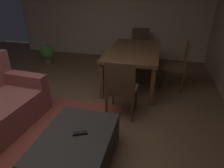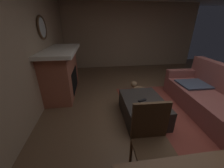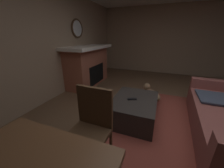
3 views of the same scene
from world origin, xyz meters
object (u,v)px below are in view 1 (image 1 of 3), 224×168
(dining_chair_south, at_px, (179,63))
(potted_plant, at_px, (47,54))
(tv_remote, at_px, (80,133))
(dining_chair_east, at_px, (140,44))
(dining_chair_west, at_px, (121,86))
(ottoman_coffee_table, at_px, (77,150))
(dining_table, at_px, (134,53))

(dining_chair_south, bearing_deg, potted_plant, 79.34)
(tv_remote, xyz_separation_m, dining_chair_south, (2.26, -1.15, 0.11))
(dining_chair_east, distance_m, potted_plant, 2.49)
(dining_chair_west, bearing_deg, dining_chair_east, 0.11)
(dining_chair_west, height_order, potted_plant, dining_chair_west)
(ottoman_coffee_table, bearing_deg, tv_remote, -44.10)
(dining_chair_east, height_order, dining_chair_south, same)
(tv_remote, xyz_separation_m, potted_plant, (2.88, 2.14, -0.11))
(dining_chair_south, xyz_separation_m, potted_plant, (0.62, 3.30, -0.23))
(dining_chair_west, relative_size, dining_chair_east, 1.00)
(ottoman_coffee_table, height_order, tv_remote, tv_remote)
(dining_chair_east, relative_size, potted_plant, 1.75)
(dining_table, bearing_deg, dining_chair_south, -90.52)
(potted_plant, bearing_deg, dining_chair_south, -100.66)
(ottoman_coffee_table, distance_m, dining_table, 2.37)
(dining_table, bearing_deg, dining_chair_west, 179.89)
(dining_chair_west, relative_size, potted_plant, 1.75)
(dining_chair_west, xyz_separation_m, dining_chair_east, (2.53, 0.01, 0.00))
(ottoman_coffee_table, xyz_separation_m, dining_chair_south, (2.30, -1.19, 0.33))
(dining_chair_west, distance_m, dining_chair_south, 1.55)
(ottoman_coffee_table, height_order, dining_chair_east, dining_chair_east)
(ottoman_coffee_table, distance_m, dining_chair_east, 3.60)
(dining_chair_south, relative_size, potted_plant, 1.75)
(tv_remote, height_order, dining_chair_south, dining_chair_south)
(dining_chair_west, height_order, dining_chair_south, same)
(dining_table, distance_m, dining_chair_east, 1.28)
(ottoman_coffee_table, bearing_deg, dining_table, -7.28)
(dining_table, bearing_deg, ottoman_coffee_table, 172.72)
(dining_chair_west, bearing_deg, dining_table, -0.11)
(dining_chair_south, bearing_deg, ottoman_coffee_table, 152.53)
(dining_table, relative_size, dining_chair_west, 1.88)
(ottoman_coffee_table, distance_m, tv_remote, 0.22)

